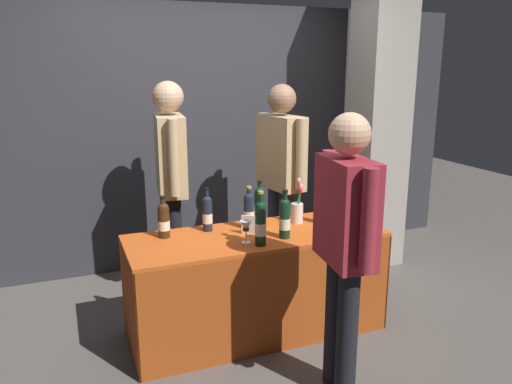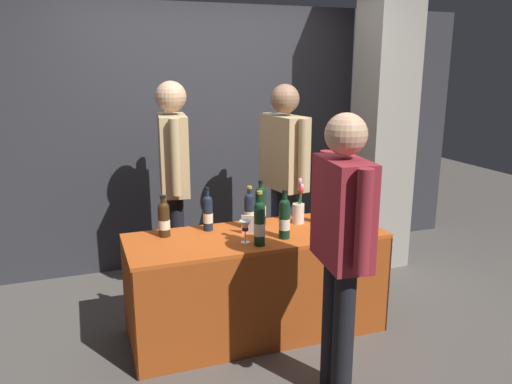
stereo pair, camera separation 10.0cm
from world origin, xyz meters
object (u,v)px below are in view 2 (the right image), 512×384
object	(u,v)px
concrete_pillar	(385,108)
flower_vase	(299,210)
vendor_presenter	(174,169)
tasting_table	(256,265)
wine_glass_near_vendor	(245,227)
taster_foreground_right	(342,234)
featured_wine_bottle	(324,206)
display_bottle_0	(250,210)

from	to	relation	value
concrete_pillar	flower_vase	xyz separation A→B (m)	(-1.18, -0.73, -0.65)
vendor_presenter	tasting_table	bearing A→B (deg)	33.75
tasting_table	flower_vase	size ratio (longest dim) A/B	5.24
concrete_pillar	wine_glass_near_vendor	world-z (taller)	concrete_pillar
flower_vase	vendor_presenter	size ratio (longest dim) A/B	0.19
taster_foreground_right	concrete_pillar	bearing A→B (deg)	-32.23
wine_glass_near_vendor	featured_wine_bottle	bearing A→B (deg)	15.45
display_bottle_0	taster_foreground_right	bearing A→B (deg)	-78.35
display_bottle_0	wine_glass_near_vendor	xyz separation A→B (m)	(-0.12, -0.27, -0.03)
tasting_table	taster_foreground_right	xyz separation A→B (m)	(0.20, -0.82, 0.47)
concrete_pillar	tasting_table	xyz separation A→B (m)	(-1.56, -0.86, -0.98)
featured_wine_bottle	taster_foreground_right	world-z (taller)	taster_foreground_right
featured_wine_bottle	taster_foreground_right	xyz separation A→B (m)	(-0.35, -0.87, 0.11)
concrete_pillar	tasting_table	size ratio (longest dim) A/B	1.67
tasting_table	featured_wine_bottle	xyz separation A→B (m)	(0.55, 0.05, 0.36)
featured_wine_bottle	display_bottle_0	world-z (taller)	featured_wine_bottle
concrete_pillar	taster_foreground_right	xyz separation A→B (m)	(-1.36, -1.68, -0.50)
vendor_presenter	taster_foreground_right	world-z (taller)	vendor_presenter
concrete_pillar	featured_wine_bottle	world-z (taller)	concrete_pillar
wine_glass_near_vendor	flower_vase	distance (m)	0.57
tasting_table	flower_vase	world-z (taller)	flower_vase
display_bottle_0	vendor_presenter	bearing A→B (deg)	121.19
flower_vase	taster_foreground_right	distance (m)	0.98
featured_wine_bottle	taster_foreground_right	distance (m)	0.95
tasting_table	flower_vase	bearing A→B (deg)	18.87
featured_wine_bottle	flower_vase	distance (m)	0.19
wine_glass_near_vendor	flower_vase	world-z (taller)	flower_vase
concrete_pillar	taster_foreground_right	distance (m)	2.22
taster_foreground_right	display_bottle_0	bearing A→B (deg)	18.53
concrete_pillar	vendor_presenter	xyz separation A→B (m)	(-1.97, -0.05, -0.42)
display_bottle_0	flower_vase	world-z (taller)	flower_vase
tasting_table	display_bottle_0	xyz separation A→B (m)	(0.00, 0.13, 0.36)
taster_foreground_right	wine_glass_near_vendor	bearing A→B (deg)	31.93
taster_foreground_right	featured_wine_bottle	bearing A→B (deg)	-14.87
display_bottle_0	concrete_pillar	bearing A→B (deg)	24.81
featured_wine_bottle	vendor_presenter	distance (m)	1.23
featured_wine_bottle	vendor_presenter	size ratio (longest dim) A/B	0.18
featured_wine_bottle	vendor_presenter	bearing A→B (deg)	141.62
wine_glass_near_vendor	vendor_presenter	distance (m)	1.00
wine_glass_near_vendor	concrete_pillar	bearing A→B (deg)	30.46
concrete_pillar	display_bottle_0	size ratio (longest dim) A/B	9.58
concrete_pillar	wine_glass_near_vendor	bearing A→B (deg)	-149.54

